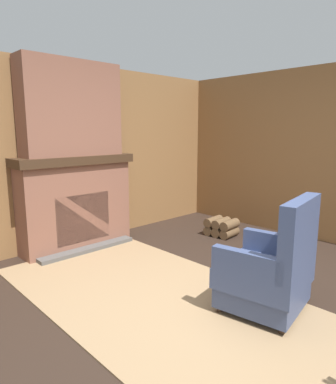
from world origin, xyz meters
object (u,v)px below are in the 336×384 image
object	(u,v)px
oil_lamp_vase	(33,149)
storage_case	(102,150)
decorative_plate_on_mantel	(78,146)
firewood_stack	(221,227)
armchair	(270,272)

from	to	relation	value
oil_lamp_vase	storage_case	world-z (taller)	oil_lamp_vase
oil_lamp_vase	decorative_plate_on_mantel	size ratio (longest dim) A/B	1.30
firewood_stack	decorative_plate_on_mantel	world-z (taller)	decorative_plate_on_mantel
firewood_stack	storage_case	world-z (taller)	storage_case
armchair	firewood_stack	world-z (taller)	armchair
armchair	decorative_plate_on_mantel	xyz separation A→B (m)	(-2.75, -0.27, 1.00)
firewood_stack	storage_case	distance (m)	2.10
firewood_stack	storage_case	bearing A→B (deg)	-128.64
armchair	storage_case	world-z (taller)	storage_case
armchair	decorative_plate_on_mantel	size ratio (longest dim) A/B	4.32
firewood_stack	oil_lamp_vase	xyz separation A→B (m)	(-1.09, -2.35, 1.23)
firewood_stack	oil_lamp_vase	world-z (taller)	oil_lamp_vase
armchair	decorative_plate_on_mantel	distance (m)	2.94
firewood_stack	decorative_plate_on_mantel	size ratio (longest dim) A/B	1.91
armchair	decorative_plate_on_mantel	bearing A→B (deg)	-3.91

